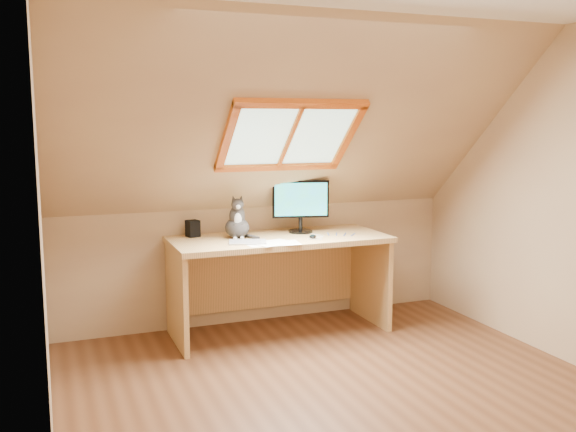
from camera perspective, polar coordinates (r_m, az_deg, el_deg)
name	(u,v)px	position (r m, az deg, el deg)	size (l,w,h in m)	color
ground	(350,399)	(4.21, 5.50, -15.85)	(3.50, 3.50, 0.00)	brown
room_shell	(360,173)	(3.77, 6.44, 3.85)	(3.52, 3.52, 2.41)	tan
desk	(276,263)	(5.32, -1.07, -4.22)	(1.75, 0.77, 0.80)	#E4AD6C
monitor	(301,203)	(5.36, 1.13, 1.19)	(0.47, 0.20, 0.44)	black
cat	(237,223)	(5.14, -4.54, -0.58)	(0.23, 0.26, 0.35)	#3C3735
desk_speaker	(193,228)	(5.25, -8.46, -1.11)	(0.09, 0.09, 0.13)	black
graphics_tablet	(248,242)	(4.95, -3.60, -2.32)	(0.28, 0.20, 0.01)	#B2B2B7
mouse	(313,237)	(5.12, 2.22, -1.85)	(0.06, 0.10, 0.03)	black
papers	(270,243)	(4.91, -1.58, -2.45)	(0.35, 0.30, 0.01)	white
cables	(331,235)	(5.25, 3.86, -1.73)	(0.51, 0.26, 0.01)	silver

